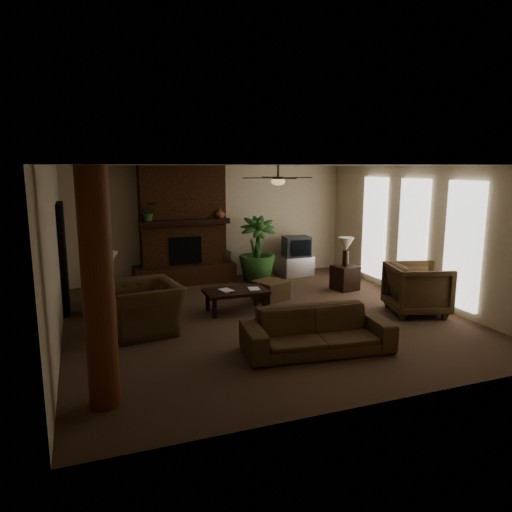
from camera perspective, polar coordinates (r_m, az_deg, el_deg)
name	(u,v)px	position (r m, az deg, el deg)	size (l,w,h in m)	color
room_shell	(264,244)	(8.57, 0.94, 1.50)	(7.00, 7.00, 7.00)	brown
fireplace	(183,235)	(11.44, -8.75, 2.49)	(2.40, 0.70, 2.80)	#512B15
windows	(413,235)	(10.49, 18.36, 2.39)	(0.08, 3.65, 2.35)	white
log_column	(98,291)	(5.64, -18.45, -3.97)	(0.36, 0.36, 2.80)	brown
doorway	(63,258)	(9.83, -22.19, -0.17)	(0.10, 1.00, 2.10)	black
ceiling_fan	(278,180)	(8.89, 2.68, 9.15)	(1.35, 1.35, 0.37)	#322316
sofa	(317,324)	(7.28, 7.41, -8.09)	(2.25, 0.66, 0.88)	#4F3A21
armchair_left	(144,299)	(8.30, -13.33, -5.07)	(1.28, 0.83, 1.11)	#4F3A21
armchair_right	(417,286)	(9.53, 18.88, -3.47)	(1.03, 0.96, 1.06)	#4F3A21
coffee_table	(236,293)	(9.16, -2.44, -4.47)	(1.20, 0.70, 0.43)	black
ottoman	(271,290)	(10.04, 1.79, -4.12)	(0.60, 0.60, 0.40)	#4F3A21
tv_stand	(296,266)	(12.23, 4.79, -1.20)	(0.85, 0.50, 0.50)	silver
tv	(297,246)	(12.13, 4.92, 1.15)	(0.70, 0.59, 0.52)	#353538
floor_vase	(224,263)	(11.73, -3.87, -0.79)	(0.34, 0.34, 0.77)	#30241A
floor_plant	(257,263)	(11.56, 0.15, -0.88)	(0.89, 1.58, 0.89)	#2D5622
side_table_left	(111,299)	(9.52, -17.06, -4.97)	(0.50, 0.50, 0.55)	black
lamp_left	(109,262)	(9.31, -17.33, -0.74)	(0.37, 0.37, 0.65)	#322316
side_table_right	(345,278)	(10.99, 10.66, -2.59)	(0.50, 0.50, 0.55)	black
lamp_right	(346,246)	(10.87, 10.80, 1.17)	(0.40, 0.40, 0.65)	#322316
mantel_plant	(148,214)	(10.95, -12.84, 4.98)	(0.38, 0.42, 0.33)	#2D5622
mantel_vase	(220,214)	(11.32, -4.34, 5.12)	(0.22, 0.23, 0.22)	brown
book_a	(221,285)	(8.99, -4.24, -3.45)	(0.22, 0.03, 0.29)	#999999
book_b	(249,282)	(9.12, -0.90, -3.21)	(0.21, 0.02, 0.29)	#999999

